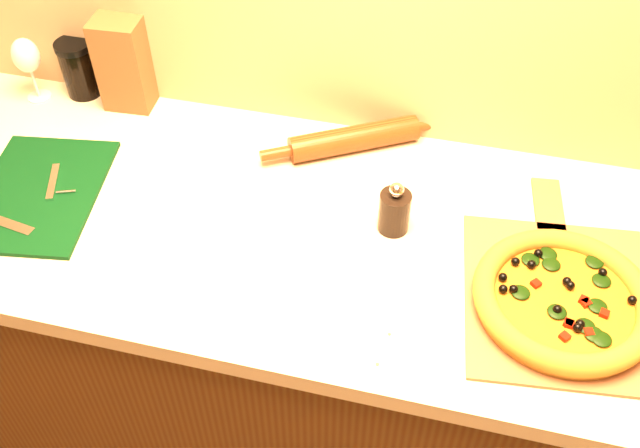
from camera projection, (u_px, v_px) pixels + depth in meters
The scene contains 11 objects.
cabinet at pixel (351, 366), 1.72m from camera, with size 2.80×0.65×0.86m, color #4A2710.
countertop at pixel (359, 240), 1.40m from camera, with size 2.84×0.68×0.04m, color beige.
pizza_peel at pixel (559, 293), 1.28m from camera, with size 0.38×0.52×0.01m.
pizza at pixel (564, 299), 1.24m from camera, with size 0.32×0.32×0.04m.
cutting_board at pixel (37, 193), 1.46m from camera, with size 0.29×0.37×0.03m.
bottle_cap at pixel (6, 204), 1.44m from camera, with size 0.03×0.03×0.01m, color black.
pepper_grinder at pixel (394, 210), 1.36m from camera, with size 0.06×0.06×0.12m.
rolling_pin at pixel (354, 139), 1.54m from camera, with size 0.37×0.23×0.06m.
wine_glass at pixel (26, 57), 1.62m from camera, with size 0.06×0.06×0.16m.
paper_bag at pixel (124, 64), 1.60m from camera, with size 0.11×0.09×0.22m, color brown.
dark_jar at pixel (79, 68), 1.66m from camera, with size 0.08×0.08×0.14m.
Camera 1 is at (0.15, 0.48, 1.91)m, focal length 40.00 mm.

